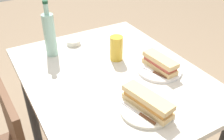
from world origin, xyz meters
The scene contains 10 objects.
dining_table centered at (0.00, 0.00, 0.66)m, with size 1.08×0.85×0.78m.
plate_near centered at (-0.32, 0.01, 0.79)m, with size 0.23×0.23×0.01m, color silver.
baguette_sandwich_near centered at (-0.32, 0.01, 0.83)m, with size 0.25×0.12×0.07m.
knife_near centered at (-0.34, 0.06, 0.80)m, with size 0.18×0.05×0.01m.
plate_far centered at (-0.10, -0.23, 0.79)m, with size 0.23×0.23×0.01m, color white.
baguette_sandwich_far centered at (-0.10, -0.23, 0.83)m, with size 0.21×0.09×0.07m.
knife_far centered at (-0.12, -0.18, 0.80)m, with size 0.18×0.06×0.01m.
water_bottle centered at (0.34, 0.20, 0.91)m, with size 0.07×0.07×0.32m.
beer_glass centered at (0.11, -0.09, 0.85)m, with size 0.07×0.07×0.14m, color gold.
olive_bowl centered at (0.40, 0.05, 0.79)m, with size 0.09×0.09×0.03m, color silver.
Camera 1 is at (-0.96, 0.55, 1.53)m, focal length 41.47 mm.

